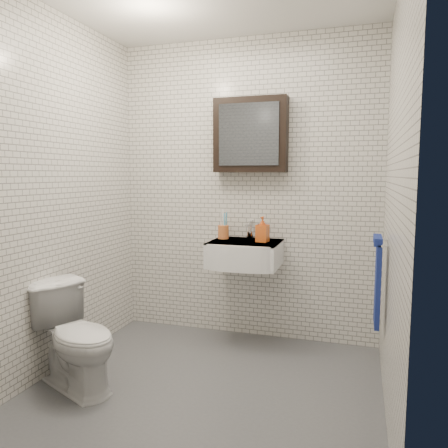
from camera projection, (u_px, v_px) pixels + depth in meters
name	position (u px, v px, depth m)	size (l,w,h in m)	color
ground	(207.00, 385.00, 2.87)	(2.20, 2.00, 0.01)	#505358
room_shell	(206.00, 161.00, 2.70)	(2.22, 2.02, 2.51)	silver
washbasin	(244.00, 254.00, 3.46)	(0.55, 0.50, 0.20)	white
faucet	(250.00, 231.00, 3.63)	(0.06, 0.20, 0.15)	silver
mirror_cabinet	(251.00, 135.00, 3.54)	(0.60, 0.15, 0.60)	black
towel_rail	(378.00, 277.00, 2.81)	(0.09, 0.30, 0.58)	silver
toothbrush_cup	(223.00, 231.00, 3.63)	(0.09, 0.09, 0.25)	#CD6A33
soap_bottle	(262.00, 229.00, 3.45)	(0.09, 0.09, 0.20)	#FF5C1A
toilet	(76.00, 337.00, 2.81)	(0.38, 0.67, 0.68)	white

